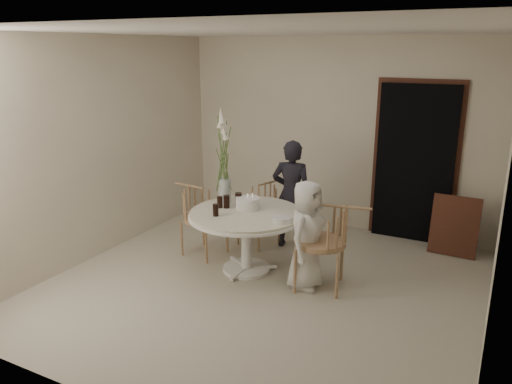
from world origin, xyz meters
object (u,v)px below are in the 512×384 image
at_px(chair_right, 333,235).
at_px(boy, 306,235).
at_px(birthday_cake, 248,203).
at_px(flower_vase, 224,164).
at_px(girl, 292,195).
at_px(chair_far, 264,204).
at_px(chair_left, 197,209).
at_px(table, 246,221).

distance_m(chair_right, boy, 0.28).
relative_size(birthday_cake, flower_vase, 0.25).
bearing_deg(girl, birthday_cake, 66.88).
relative_size(chair_far, chair_left, 0.94).
distance_m(table, girl, 0.95).
xyz_separation_m(chair_left, birthday_cake, (0.79, -0.09, 0.22)).
distance_m(birthday_cake, flower_vase, 0.56).
height_order(chair_far, chair_left, chair_left).
bearing_deg(birthday_cake, table, -70.35).
bearing_deg(girl, table, 70.78).
distance_m(boy, flower_vase, 1.35).
relative_size(table, chair_left, 1.50).
bearing_deg(birthday_cake, chair_far, 102.31).
xyz_separation_m(chair_right, girl, (-0.87, 0.90, 0.09)).
distance_m(chair_left, girl, 1.23).
bearing_deg(chair_left, chair_right, -86.86).
distance_m(table, chair_left, 0.85).
bearing_deg(birthday_cake, flower_vase, 165.00).
xyz_separation_m(table, boy, (0.77, -0.06, -0.01)).
bearing_deg(girl, chair_right, 124.91).
distance_m(chair_left, flower_vase, 0.75).
relative_size(chair_far, chair_right, 0.86).
bearing_deg(chair_right, chair_far, -136.71).
relative_size(chair_far, birthday_cake, 2.97).
xyz_separation_m(girl, birthday_cake, (-0.20, -0.82, 0.08)).
relative_size(boy, flower_vase, 1.05).
height_order(chair_left, boy, boy).
distance_m(table, flower_vase, 0.75).
relative_size(chair_left, flower_vase, 0.77).
distance_m(boy, birthday_cake, 0.85).
bearing_deg(table, flower_vase, 153.14).
bearing_deg(chair_left, boy, -90.84).
relative_size(girl, boy, 1.18).
distance_m(chair_left, boy, 1.62).
bearing_deg(chair_right, boy, -83.70).
xyz_separation_m(chair_left, girl, (0.99, 0.72, 0.14)).
bearing_deg(chair_far, boy, -27.45).
distance_m(table, birthday_cake, 0.22).
relative_size(chair_right, boy, 0.80).
bearing_deg(table, chair_left, 166.24).
bearing_deg(boy, chair_right, -69.66).
relative_size(chair_right, flower_vase, 0.84).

